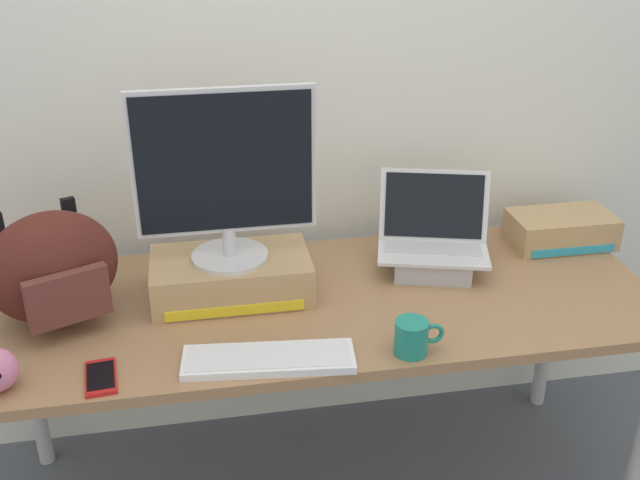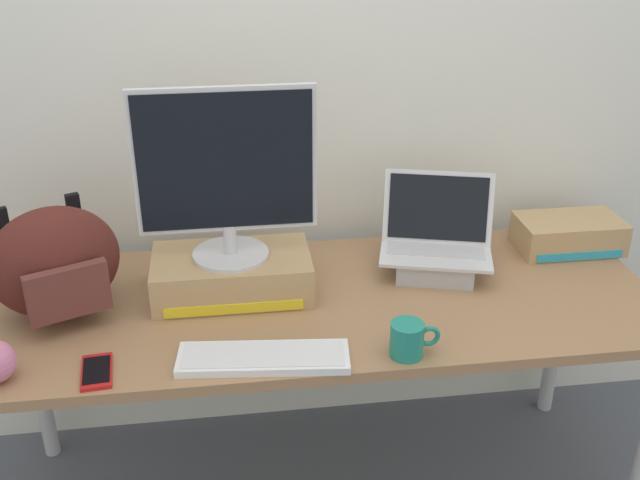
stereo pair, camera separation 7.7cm
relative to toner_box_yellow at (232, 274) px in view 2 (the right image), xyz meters
name	(u,v)px [view 2 (the right image)]	position (x,y,z in m)	size (l,w,h in m)	color
back_wall	(299,52)	(0.24, 0.40, 0.53)	(7.00, 0.10, 2.60)	silver
desk	(320,318)	(0.24, -0.07, -0.12)	(1.88, 0.72, 0.72)	#99704C
toner_box_yellow	(232,274)	(0.00, 0.00, 0.00)	(0.44, 0.25, 0.11)	tan
desktop_monitor	(226,174)	(0.00, 0.00, 0.30)	(0.48, 0.21, 0.47)	silver
open_laptop	(435,253)	(0.60, 0.05, 0.00)	(0.37, 0.30, 0.28)	#ADADB2
external_keyboard	(263,358)	(0.06, -0.35, -0.05)	(0.43, 0.17, 0.02)	white
messenger_backpack	(55,263)	(-0.46, -0.04, 0.09)	(0.40, 0.34, 0.30)	#4C1E19
coffee_mug	(408,339)	(0.42, -0.37, -0.01)	(0.13, 0.08, 0.09)	#1E7F70
cell_phone	(97,372)	(-0.33, -0.34, -0.05)	(0.08, 0.14, 0.01)	red
toner_box_cyan	(568,234)	(1.05, 0.14, -0.01)	(0.32, 0.18, 0.10)	tan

